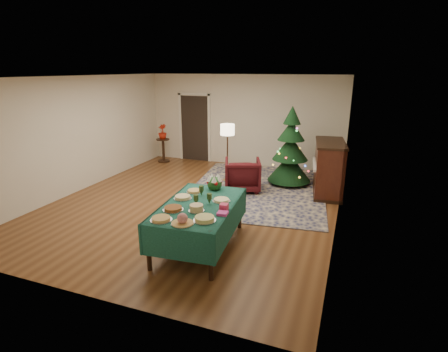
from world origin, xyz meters
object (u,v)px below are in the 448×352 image
at_px(buffet_table, 199,213).
at_px(floor_lamp, 227,133).
at_px(side_table, 163,151).
at_px(potted_plant, 163,135).
at_px(armchair, 242,173).
at_px(piano, 328,169).
at_px(gift_box, 224,207).
at_px(christmas_tree, 290,150).

bearing_deg(buffet_table, floor_lamp, 102.65).
xyz_separation_m(side_table, potted_plant, (0.00, 0.00, 0.51)).
bearing_deg(buffet_table, armchair, 93.73).
bearing_deg(side_table, piano, -13.64).
distance_m(armchair, side_table, 3.62).
height_order(gift_box, christmas_tree, christmas_tree).
bearing_deg(potted_plant, gift_box, -51.22).
distance_m(potted_plant, christmas_tree, 4.23).
relative_size(gift_box, floor_lamp, 0.08).
distance_m(side_table, piano, 5.29).
bearing_deg(gift_box, side_table, 128.78).
relative_size(side_table, potted_plant, 1.61).
relative_size(armchair, piano, 0.56).
distance_m(gift_box, christmas_tree, 3.96).
xyz_separation_m(armchair, side_table, (-3.18, 1.74, -0.07)).
bearing_deg(side_table, christmas_tree, -11.34).
relative_size(armchair, potted_plant, 1.87).
distance_m(floor_lamp, potted_plant, 2.86).
bearing_deg(buffet_table, christmas_tree, 78.57).
bearing_deg(piano, floor_lamp, 177.92).
relative_size(buffet_table, floor_lamp, 1.36).
bearing_deg(armchair, side_table, -48.35).
height_order(buffet_table, gift_box, gift_box).
relative_size(floor_lamp, potted_plant, 3.28).
xyz_separation_m(buffet_table, armchair, (-0.19, 2.94, -0.18)).
height_order(side_table, piano, piano).
xyz_separation_m(armchair, piano, (1.95, 0.49, 0.18)).
relative_size(gift_box, christmas_tree, 0.06).
height_order(side_table, christmas_tree, christmas_tree).
bearing_deg(side_table, gift_box, -51.22).
bearing_deg(floor_lamp, buffet_table, -77.35).
xyz_separation_m(buffet_table, christmas_tree, (0.78, 3.85, 0.29)).
distance_m(gift_box, piano, 3.77).
bearing_deg(side_table, potted_plant, 0.00).
distance_m(side_table, potted_plant, 0.51).
bearing_deg(armchair, floor_lamp, -63.95).
height_order(gift_box, side_table, gift_box).
xyz_separation_m(potted_plant, piano, (5.13, -1.25, -0.25)).
relative_size(floor_lamp, side_table, 2.04).
bearing_deg(potted_plant, side_table, 0.00).
bearing_deg(gift_box, potted_plant, 128.78).
distance_m(potted_plant, piano, 5.29).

